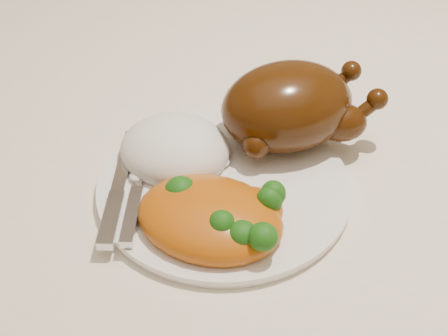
{
  "coord_description": "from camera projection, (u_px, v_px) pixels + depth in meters",
  "views": [
    {
      "loc": [
        -0.08,
        -0.53,
        1.21
      ],
      "look_at": [
        -0.09,
        -0.05,
        0.8
      ],
      "focal_mm": 50.0,
      "sensor_mm": 36.0,
      "label": 1
    }
  ],
  "objects": [
    {
      "name": "roast_chicken",
      "position": [
        291.0,
        106.0,
        0.67
      ],
      "size": [
        0.2,
        0.15,
        0.09
      ],
      "rotation": [
        0.0,
        0.0,
        0.34
      ],
      "color": "#3F1D06",
      "rests_on": "dinner_plate"
    },
    {
      "name": "dining_table",
      "position": [
        302.0,
        226.0,
        0.75
      ],
      "size": [
        1.6,
        0.9,
        0.76
      ],
      "color": "brown",
      "rests_on": "floor"
    },
    {
      "name": "dinner_plate",
      "position": [
        224.0,
        187.0,
        0.65
      ],
      "size": [
        0.34,
        0.34,
        0.01
      ],
      "primitive_type": "cylinder",
      "rotation": [
        0.0,
        0.0,
        -0.38
      ],
      "color": "white",
      "rests_on": "tablecloth"
    },
    {
      "name": "cutlery",
      "position": [
        125.0,
        200.0,
        0.62
      ],
      "size": [
        0.03,
        0.18,
        0.01
      ],
      "rotation": [
        0.0,
        0.0,
        -0.02
      ],
      "color": "silver",
      "rests_on": "dinner_plate"
    },
    {
      "name": "mac_and_cheese",
      "position": [
        217.0,
        216.0,
        0.59
      ],
      "size": [
        0.17,
        0.15,
        0.05
      ],
      "rotation": [
        0.0,
        0.0,
        -0.35
      ],
      "color": "#C0540C",
      "rests_on": "dinner_plate"
    },
    {
      "name": "tablecloth",
      "position": [
        307.0,
        181.0,
        0.71
      ],
      "size": [
        1.73,
        1.03,
        0.18
      ],
      "color": "white",
      "rests_on": "dining_table"
    },
    {
      "name": "rice_mound",
      "position": [
        175.0,
        150.0,
        0.67
      ],
      "size": [
        0.14,
        0.13,
        0.06
      ],
      "rotation": [
        0.0,
        0.0,
        -0.25
      ],
      "color": "white",
      "rests_on": "dinner_plate"
    }
  ]
}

